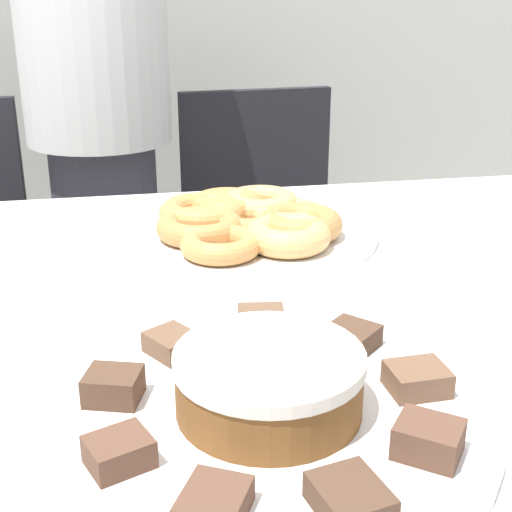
# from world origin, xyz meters

# --- Properties ---
(table) EXTENTS (1.74, 1.10, 0.77)m
(table) POSITION_xyz_m (0.00, 0.00, 0.69)
(table) COLOR white
(table) RESTS_ON ground_plane
(person_standing) EXTENTS (0.34, 0.34, 1.58)m
(person_standing) POSITION_xyz_m (-0.18, 1.01, 0.83)
(person_standing) COLOR #383842
(person_standing) RESTS_ON ground_plane
(office_chair_right) EXTENTS (0.48, 0.48, 0.87)m
(office_chair_right) POSITION_xyz_m (0.22, 0.95, 0.41)
(office_chair_right) COLOR black
(office_chair_right) RESTS_ON ground_plane
(plate_cake) EXTENTS (0.39, 0.39, 0.01)m
(plate_cake) POSITION_xyz_m (-0.02, -0.19, 0.77)
(plate_cake) COLOR white
(plate_cake) RESTS_ON table
(plate_donuts) EXTENTS (0.39, 0.39, 0.01)m
(plate_donuts) POSITION_xyz_m (0.05, 0.29, 0.77)
(plate_donuts) COLOR white
(plate_donuts) RESTS_ON table
(frosted_cake) EXTENTS (0.16, 0.16, 0.06)m
(frosted_cake) POSITION_xyz_m (-0.02, -0.19, 0.81)
(frosted_cake) COLOR brown
(frosted_cake) RESTS_ON plate_cake
(lamington_0) EXTENTS (0.06, 0.05, 0.03)m
(lamington_0) POSITION_xyz_m (-0.15, -0.14, 0.79)
(lamington_0) COLOR #513828
(lamington_0) RESTS_ON plate_cake
(lamington_1) EXTENTS (0.06, 0.05, 0.02)m
(lamington_1) POSITION_xyz_m (-0.15, -0.24, 0.79)
(lamington_1) COLOR brown
(lamington_1) RESTS_ON plate_cake
(lamington_2) EXTENTS (0.06, 0.07, 0.02)m
(lamington_2) POSITION_xyz_m (-0.08, -0.31, 0.79)
(lamington_2) COLOR brown
(lamington_2) RESTS_ON plate_cake
(lamington_3) EXTENTS (0.06, 0.06, 0.02)m
(lamington_3) POSITION_xyz_m (0.01, -0.32, 0.79)
(lamington_3) COLOR #513828
(lamington_3) RESTS_ON plate_cake
(lamington_4) EXTENTS (0.07, 0.06, 0.03)m
(lamington_4) POSITION_xyz_m (0.09, -0.27, 0.79)
(lamington_4) COLOR brown
(lamington_4) RESTS_ON plate_cake
(lamington_5) EXTENTS (0.05, 0.05, 0.02)m
(lamington_5) POSITION_xyz_m (0.12, -0.18, 0.79)
(lamington_5) COLOR brown
(lamington_5) RESTS_ON plate_cake
(lamington_6) EXTENTS (0.07, 0.07, 0.02)m
(lamington_6) POSITION_xyz_m (0.08, -0.09, 0.79)
(lamington_6) COLOR #513828
(lamington_6) RESTS_ON plate_cake
(lamington_7) EXTENTS (0.06, 0.06, 0.03)m
(lamington_7) POSITION_xyz_m (-0.00, -0.05, 0.79)
(lamington_7) COLOR brown
(lamington_7) RESTS_ON plate_cake
(lamington_8) EXTENTS (0.06, 0.06, 0.02)m
(lamington_8) POSITION_xyz_m (-0.09, -0.07, 0.79)
(lamington_8) COLOR brown
(lamington_8) RESTS_ON plate_cake
(donut_0) EXTENTS (0.12, 0.12, 0.03)m
(donut_0) POSITION_xyz_m (0.05, 0.29, 0.79)
(donut_0) COLOR #C68447
(donut_0) RESTS_ON plate_donuts
(donut_1) EXTENTS (0.12, 0.12, 0.04)m
(donut_1) POSITION_xyz_m (0.09, 0.20, 0.80)
(donut_1) COLOR #E5AD66
(donut_1) RESTS_ON plate_donuts
(donut_2) EXTENTS (0.12, 0.12, 0.04)m
(donut_2) POSITION_xyz_m (0.11, 0.25, 0.80)
(donut_2) COLOR #C68447
(donut_2) RESTS_ON plate_donuts
(donut_3) EXTENTS (0.11, 0.11, 0.03)m
(donut_3) POSITION_xyz_m (0.11, 0.31, 0.79)
(donut_3) COLOR #E5AD66
(donut_3) RESTS_ON plate_donuts
(donut_4) EXTENTS (0.12, 0.12, 0.04)m
(donut_4) POSITION_xyz_m (0.08, 0.36, 0.80)
(donut_4) COLOR #E5AD66
(donut_4) RESTS_ON plate_donuts
(donut_5) EXTENTS (0.11, 0.11, 0.04)m
(donut_5) POSITION_xyz_m (0.02, 0.36, 0.80)
(donut_5) COLOR #C68447
(donut_5) RESTS_ON plate_donuts
(donut_6) EXTENTS (0.13, 0.13, 0.04)m
(donut_6) POSITION_xyz_m (-0.02, 0.33, 0.80)
(donut_6) COLOR #D18E4C
(donut_6) RESTS_ON plate_donuts
(donut_7) EXTENTS (0.13, 0.13, 0.03)m
(donut_7) POSITION_xyz_m (-0.03, 0.27, 0.80)
(donut_7) COLOR #C68447
(donut_7) RESTS_ON plate_donuts
(donut_8) EXTENTS (0.11, 0.11, 0.03)m
(donut_8) POSITION_xyz_m (-0.01, 0.19, 0.79)
(donut_8) COLOR #D18E4C
(donut_8) RESTS_ON plate_donuts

